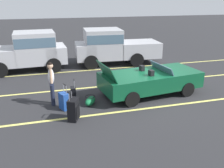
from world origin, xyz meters
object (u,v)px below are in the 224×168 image
Objects in this scene: suitcase_medium_bright at (64,101)px; parked_pickup_truck_far at (26,51)px; duffel_bag at (90,101)px; suitcase_large_black at (74,110)px; convertible_car at (154,80)px; parked_pickup_truck_near at (111,46)px; suitcase_small_carryon at (73,93)px; traveler_person at (51,81)px.

parked_pickup_truck_far is at bearing -99.14° from suitcase_medium_bright.
suitcase_large_black is at bearing -125.76° from duffel_bag.
suitcase_medium_bright is (-3.79, -0.57, -0.28)m from convertible_car.
suitcase_small_carryon is at bearing 63.21° from parked_pickup_truck_near.
parked_pickup_truck_near is (2.30, 5.54, 0.95)m from duffel_bag.
suitcase_medium_bright is 0.19× the size of parked_pickup_truck_far.
suitcase_large_black is 1.74m from suitcase_small_carryon.
suitcase_small_carryon is 1.08m from traveler_person.
suitcase_large_black is at bearing 80.21° from suitcase_medium_bright.
convertible_car is 3.85m from suitcase_medium_bright.
parked_pickup_truck_near is (3.66, 5.13, 0.18)m from traveler_person.
suitcase_medium_bright is at bearing 128.27° from suitcase_large_black.
suitcase_large_black reaches higher than suitcase_small_carryon.
suitcase_large_black is 6.75m from parked_pickup_truck_far.
parked_pickup_truck_far is (-1.13, 5.04, 0.18)m from traveler_person.
suitcase_large_black is 1.04× the size of suitcase_medium_bright.
parked_pickup_truck_far reaches higher than traveler_person.
convertible_car is at bearing -46.29° from parked_pickup_truck_far.
traveler_person is (-1.36, 0.41, 0.77)m from duffel_bag.
convertible_car is 4.61× the size of suitcase_medium_bright.
convertible_car is 2.88m from duffel_bag.
traveler_person is at bearing -79.48° from suitcase_medium_bright.
traveler_person is 0.32× the size of parked_pickup_truck_far.
suitcase_large_black is at bearing 87.34° from suitcase_small_carryon.
suitcase_medium_bright is 0.90m from traveler_person.
suitcase_small_carryon is 5.21m from parked_pickup_truck_far.
duffel_bag is 0.14× the size of parked_pickup_truck_near.
parked_pickup_truck_near is at bearing -144.30° from suitcase_medium_bright.
suitcase_small_carryon is at bearing -141.85° from suitcase_medium_bright.
suitcase_large_black is 1.30m from duffel_bag.
suitcase_small_carryon is 0.50× the size of traveler_person.
traveler_person reaches higher than suitcase_large_black.
suitcase_medium_bright is 6.60m from parked_pickup_truck_near.
parked_pickup_truck_far reaches higher than suitcase_small_carryon.
parked_pickup_truck_far is (-2.48, 5.45, 0.95)m from duffel_bag.
convertible_car is 3.39m from suitcase_small_carryon.
suitcase_small_carryon is 0.16× the size of parked_pickup_truck_far.
parked_pickup_truck_near reaches higher than suitcase_large_black.
suitcase_medium_bright is 1.36× the size of duffel_bag.
suitcase_medium_bright is (-0.23, 0.91, -0.06)m from suitcase_large_black.
convertible_car is at bearing 179.63° from suitcase_small_carryon.
parked_pickup_truck_far is at bearing 128.82° from suitcase_large_black.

